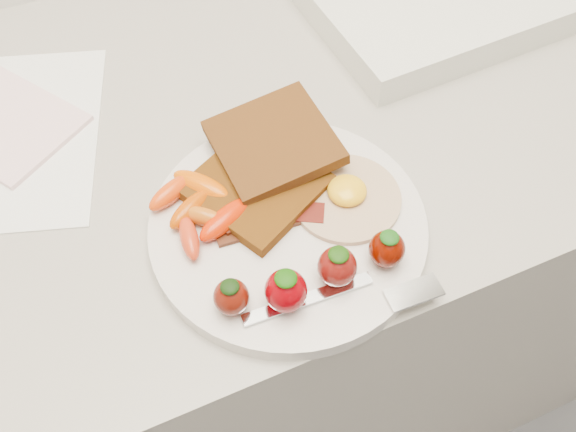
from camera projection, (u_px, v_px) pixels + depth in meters
name	position (u px, v px, depth m)	size (l,w,h in m)	color
counter	(245.00, 304.00, 1.09)	(2.00, 0.60, 0.90)	gray
plate	(288.00, 227.00, 0.63)	(0.27, 0.27, 0.02)	silver
toast_lower	(256.00, 186.00, 0.63)	(0.11, 0.11, 0.01)	#402808
toast_upper	(273.00, 142.00, 0.65)	(0.11, 0.11, 0.01)	#4E1F0C
fried_egg	(346.00, 196.00, 0.63)	(0.13, 0.13, 0.02)	beige
bacon_strips	(268.00, 213.00, 0.62)	(0.11, 0.07, 0.01)	black
baby_carrots	(199.00, 208.00, 0.62)	(0.10, 0.11, 0.02)	#C24500
strawberries	(313.00, 275.00, 0.56)	(0.18, 0.05, 0.05)	#571006
fork	(356.00, 296.00, 0.57)	(0.18, 0.05, 0.00)	silver
paper_sheet	(8.00, 136.00, 0.71)	(0.20, 0.26, 0.00)	white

